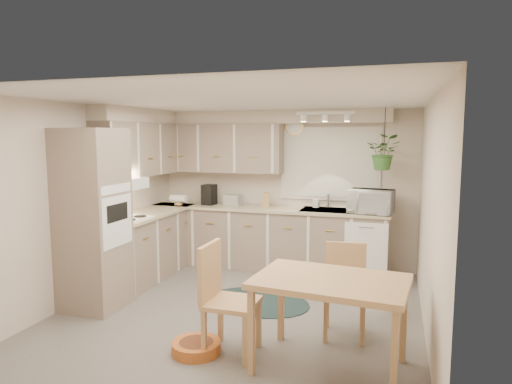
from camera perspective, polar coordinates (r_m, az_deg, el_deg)
floor at (r=5.45m, az=-1.93°, el=-14.66°), size 4.20×4.20×0.00m
ceiling at (r=5.08m, az=-2.04°, el=11.39°), size 4.20×4.20×0.00m
wall_back at (r=7.13m, az=3.56°, el=0.43°), size 4.00×0.04×2.40m
wall_front at (r=3.26m, az=-14.27°, el=-7.56°), size 4.00×0.04×2.40m
wall_left at (r=6.08m, az=-20.09°, el=-1.10°), size 0.04×4.20×2.40m
wall_right at (r=4.87m, az=20.90°, el=-3.05°), size 0.04×4.20×2.40m
base_cab_left at (r=6.77m, az=-13.27°, el=-6.54°), size 0.60×1.85×0.90m
base_cab_back at (r=7.02m, az=1.33°, el=-5.87°), size 3.60×0.60×0.90m
counter_left at (r=6.67m, az=-13.31°, el=-2.62°), size 0.64×1.89×0.04m
counter_back at (r=6.92m, az=1.32°, el=-2.09°), size 3.64×0.64×0.04m
oven_stack at (r=5.61m, az=-19.69°, el=-3.27°), size 0.65×0.65×2.10m
wall_oven_face at (r=5.43m, az=-16.98°, el=-3.50°), size 0.02×0.56×0.58m
upper_cab_left at (r=6.76m, az=-13.98°, el=5.20°), size 0.35×2.00×0.75m
upper_cab_back at (r=7.22m, az=-4.51°, el=5.48°), size 2.00×0.35×0.75m
soffit_left at (r=6.78m, az=-14.28°, el=9.21°), size 0.30×2.00×0.20m
soffit_back at (r=7.00m, az=1.72°, el=9.34°), size 3.60×0.30×0.20m
cooktop at (r=6.18m, az=-15.94°, el=-3.22°), size 0.52×0.58×0.02m
range_hood at (r=6.13m, az=-16.24°, el=0.99°), size 0.40×0.60×0.14m
window_blinds at (r=6.94m, az=9.16°, el=3.49°), size 1.40×0.02×1.00m
window_frame at (r=6.95m, az=9.17°, el=3.50°), size 1.50×0.02×1.10m
sink at (r=6.75m, az=8.72°, el=-2.58°), size 0.70×0.48×0.10m
dishwasher_front at (r=6.48m, az=13.53°, el=-7.37°), size 0.58×0.02×0.83m
track_light_bar at (r=6.42m, az=8.63°, el=9.76°), size 0.80×0.04×0.04m
wall_clock at (r=7.02m, az=4.76°, el=8.33°), size 0.30×0.03×0.30m
dining_table at (r=4.14m, az=9.20°, el=-15.94°), size 1.36×0.98×0.80m
chair_left at (r=4.32m, az=-3.02°, el=-13.28°), size 0.49×0.49×1.03m
chair_back at (r=4.75m, az=11.05°, el=-12.16°), size 0.47×0.47×0.92m
braided_rug at (r=5.72m, az=0.29°, el=-13.53°), size 1.48×1.23×0.01m
pet_bed at (r=4.52m, az=-7.47°, el=-18.68°), size 0.51×0.51×0.11m
microwave at (r=6.55m, az=14.17°, el=-0.84°), size 0.64×0.42×0.41m
soap_bottle at (r=6.91m, az=7.54°, el=-1.64°), size 0.13×0.20×0.09m
hanging_plant at (r=6.49m, az=15.70°, el=4.34°), size 0.47×0.52×0.38m
coffee_maker at (r=7.22m, az=-5.87°, el=-0.32°), size 0.20×0.24×0.32m
toaster at (r=7.10m, az=-2.93°, el=-1.02°), size 0.30×0.21×0.17m
knife_block at (r=6.97m, az=1.28°, el=-0.96°), size 0.12×0.12×0.22m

